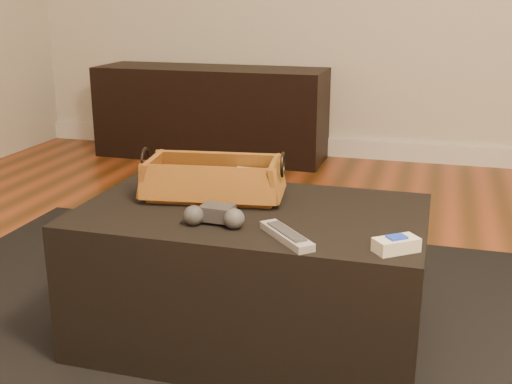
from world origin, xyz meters
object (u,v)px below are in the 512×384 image
(cream_gadget, at_px, (396,244))
(silver_remote, at_px, (286,235))
(media_cabinet, at_px, (211,113))
(ottoman, at_px, (251,275))
(tv_remote, at_px, (206,190))
(game_controller, at_px, (215,215))
(wicker_basket, at_px, (213,182))

(cream_gadget, bearing_deg, silver_remote, 179.37)
(media_cabinet, relative_size, silver_remote, 7.99)
(ottoman, distance_m, tv_remote, 0.29)
(media_cabinet, relative_size, tv_remote, 6.59)
(media_cabinet, relative_size, cream_gadget, 12.42)
(media_cabinet, xyz_separation_m, tv_remote, (0.77, -2.16, 0.17))
(ottoman, bearing_deg, silver_remote, -53.19)
(media_cabinet, bearing_deg, silver_remote, -65.83)
(game_controller, xyz_separation_m, silver_remote, (0.21, -0.05, -0.02))
(game_controller, bearing_deg, silver_remote, -13.60)
(ottoman, relative_size, wicker_basket, 2.20)
(media_cabinet, height_order, game_controller, media_cabinet)
(silver_remote, bearing_deg, cream_gadget, -0.63)
(ottoman, bearing_deg, cream_gadget, -26.03)
(wicker_basket, height_order, silver_remote, wicker_basket)
(tv_remote, bearing_deg, media_cabinet, 95.64)
(tv_remote, xyz_separation_m, silver_remote, (0.32, -0.27, -0.02))
(silver_remote, bearing_deg, ottoman, 126.81)
(ottoman, distance_m, silver_remote, 0.34)
(game_controller, bearing_deg, ottoman, 70.52)
(ottoman, xyz_separation_m, game_controller, (-0.06, -0.16, 0.24))
(wicker_basket, xyz_separation_m, cream_gadget, (0.57, -0.29, -0.03))
(tv_remote, xyz_separation_m, game_controller, (0.11, -0.22, 0.00))
(game_controller, bearing_deg, media_cabinet, 110.30)
(tv_remote, relative_size, game_controller, 1.32)
(game_controller, bearing_deg, tv_remote, 116.68)
(silver_remote, bearing_deg, wicker_basket, 136.39)
(game_controller, relative_size, cream_gadget, 1.43)
(media_cabinet, xyz_separation_m, silver_remote, (1.09, -2.42, 0.15))
(media_cabinet, height_order, ottoman, media_cabinet)
(wicker_basket, bearing_deg, media_cabinet, 110.25)
(cream_gadget, bearing_deg, ottoman, 153.97)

